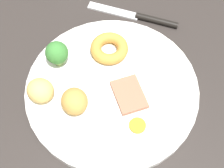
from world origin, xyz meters
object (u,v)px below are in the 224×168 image
(broccoli_floret, at_px, (57,53))
(knife, at_px, (140,17))
(yorkshire_pudding, at_px, (110,49))
(carrot_coin_front, at_px, (137,126))
(roast_potato_right, at_px, (40,91))
(roast_potato_left, at_px, (75,101))
(meat_slice_main, at_px, (129,95))
(dinner_plate, at_px, (112,89))

(broccoli_floret, bearing_deg, knife, -37.00)
(yorkshire_pudding, xyz_separation_m, carrot_coin_front, (-0.13, -0.08, -0.01))
(yorkshire_pudding, distance_m, roast_potato_right, 0.15)
(roast_potato_right, distance_m, carrot_coin_front, 0.17)
(roast_potato_left, relative_size, knife, 0.25)
(roast_potato_left, distance_m, broccoli_floret, 0.09)
(meat_slice_main, height_order, roast_potato_right, roast_potato_right)
(carrot_coin_front, bearing_deg, roast_potato_right, 86.74)
(roast_potato_right, bearing_deg, dinner_plate, -65.76)
(dinner_plate, bearing_deg, roast_potato_left, 137.56)
(meat_slice_main, relative_size, broccoli_floret, 1.30)
(roast_potato_left, bearing_deg, yorkshire_pudding, -11.59)
(dinner_plate, xyz_separation_m, roast_potato_left, (-0.05, 0.05, 0.03))
(broccoli_floret, bearing_deg, meat_slice_main, -102.96)
(carrot_coin_front, xyz_separation_m, knife, (0.23, 0.05, -0.01))
(broccoli_floret, distance_m, knife, 0.19)
(meat_slice_main, relative_size, roast_potato_right, 1.41)
(knife, bearing_deg, broccoli_floret, 55.64)
(roast_potato_right, distance_m, knife, 0.25)
(meat_slice_main, xyz_separation_m, roast_potato_left, (-0.04, 0.08, 0.02))
(knife, bearing_deg, carrot_coin_front, 104.48)
(dinner_plate, distance_m, knife, 0.17)
(broccoli_floret, relative_size, knife, 0.27)
(yorkshire_pudding, xyz_separation_m, knife, (0.10, -0.03, -0.02))
(dinner_plate, height_order, meat_slice_main, meat_slice_main)
(broccoli_floret, xyz_separation_m, knife, (0.15, -0.11, -0.04))
(meat_slice_main, bearing_deg, carrot_coin_front, -152.00)
(yorkshire_pudding, height_order, knife, yorkshire_pudding)
(roast_potato_left, xyz_separation_m, knife, (0.23, -0.06, -0.03))
(dinner_plate, relative_size, knife, 1.60)
(yorkshire_pudding, relative_size, broccoli_floret, 1.37)
(meat_slice_main, distance_m, roast_potato_left, 0.09)
(meat_slice_main, xyz_separation_m, yorkshire_pudding, (0.08, 0.05, 0.01))
(dinner_plate, xyz_separation_m, meat_slice_main, (-0.01, -0.03, 0.01))
(yorkshire_pudding, distance_m, knife, 0.11)
(yorkshire_pudding, height_order, broccoli_floret, broccoli_floret)
(meat_slice_main, xyz_separation_m, carrot_coin_front, (-0.05, -0.03, -0.00))
(roast_potato_right, bearing_deg, carrot_coin_front, -93.26)
(roast_potato_left, distance_m, roast_potato_right, 0.06)
(carrot_coin_front, relative_size, broccoli_floret, 0.54)
(meat_slice_main, bearing_deg, knife, 6.98)
(roast_potato_left, height_order, knife, roast_potato_left)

